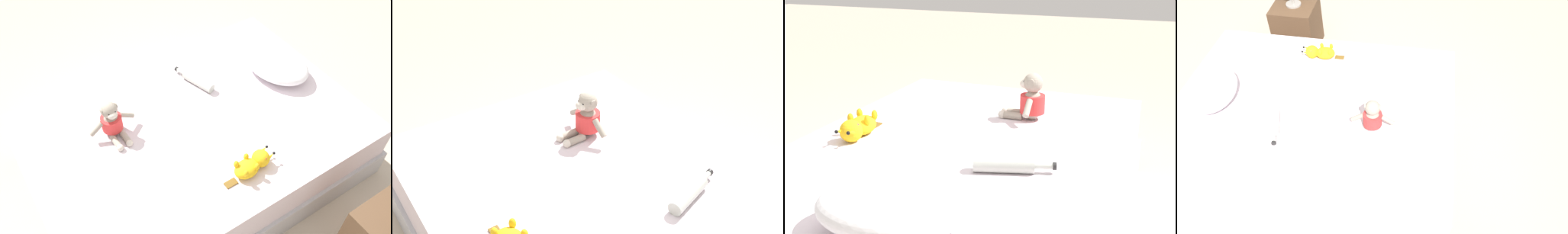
{
  "view_description": "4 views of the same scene",
  "coord_description": "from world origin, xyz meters",
  "views": [
    {
      "loc": [
        1.39,
        -0.89,
        2.31
      ],
      "look_at": [
        0.0,
        0.0,
        0.49
      ],
      "focal_mm": 38.11,
      "sensor_mm": 36.0,
      "label": 1
    },
    {
      "loc": [
        0.93,
        1.24,
        1.82
      ],
      "look_at": [
        -0.2,
        -0.44,
        0.54
      ],
      "focal_mm": 45.17,
      "sensor_mm": 36.0,
      "label": 2
    },
    {
      "loc": [
        -0.81,
        1.82,
        1.23
      ],
      "look_at": [
        -0.06,
        -0.09,
        0.55
      ],
      "focal_mm": 45.74,
      "sensor_mm": 36.0,
      "label": 3
    },
    {
      "loc": [
        -1.72,
        -0.68,
        2.25
      ],
      "look_at": [
        -0.2,
        -0.44,
        0.54
      ],
      "focal_mm": 33.25,
      "sensor_mm": 36.0,
      "label": 4
    }
  ],
  "objects": [
    {
      "name": "ground_plane",
      "position": [
        0.0,
        0.0,
        0.0
      ],
      "size": [
        16.0,
        16.0,
        0.0
      ],
      "primitive_type": "plane",
      "color": "#B7A893"
    },
    {
      "name": "bed",
      "position": [
        0.0,
        0.0,
        0.22
      ],
      "size": [
        1.41,
        2.01,
        0.44
      ],
      "color": "#B2B2B7",
      "rests_on": "ground_plane"
    },
    {
      "name": "pillow",
      "position": [
        -0.09,
        0.7,
        0.52
      ],
      "size": [
        0.53,
        0.42,
        0.15
      ],
      "color": "white",
      "rests_on": "bed"
    },
    {
      "name": "plush_monkey",
      "position": [
        -0.19,
        -0.44,
        0.54
      ],
      "size": [
        0.23,
        0.29,
        0.24
      ],
      "color": "#9E9384",
      "rests_on": "bed"
    },
    {
      "name": "plush_yellow_creature",
      "position": [
        0.45,
        0.08,
        0.49
      ],
      "size": [
        0.12,
        0.33,
        0.1
      ],
      "color": "yellow",
      "rests_on": "bed"
    },
    {
      "name": "glass_bottle",
      "position": [
        -0.28,
        0.19,
        0.47
      ],
      "size": [
        0.31,
        0.14,
        0.06
      ],
      "color": "#B7BCB2",
      "rests_on": "bed"
    }
  ]
}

